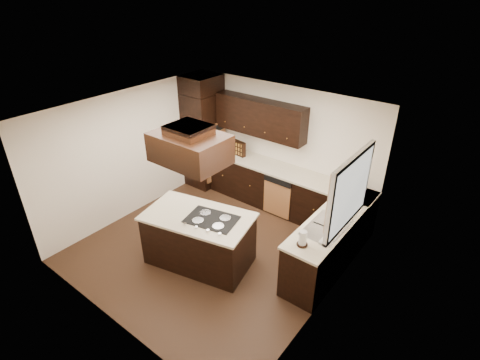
# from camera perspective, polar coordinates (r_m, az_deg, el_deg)

# --- Properties ---
(floor) EXTENTS (4.20, 4.20, 0.02)m
(floor) POSITION_cam_1_polar(r_m,az_deg,el_deg) (6.85, -3.80, -10.23)
(floor) COLOR #4F321E
(floor) RESTS_ON ground
(ceiling) EXTENTS (4.20, 4.20, 0.02)m
(ceiling) POSITION_cam_1_polar(r_m,az_deg,el_deg) (5.62, -4.63, 10.18)
(ceiling) COLOR white
(ceiling) RESTS_ON ground
(wall_back) EXTENTS (4.20, 0.02, 2.50)m
(wall_back) POSITION_cam_1_polar(r_m,az_deg,el_deg) (7.66, 6.36, 5.19)
(wall_back) COLOR white
(wall_back) RESTS_ON ground
(wall_front) EXTENTS (4.20, 0.02, 2.50)m
(wall_front) POSITION_cam_1_polar(r_m,az_deg,el_deg) (5.05, -20.47, -10.45)
(wall_front) COLOR white
(wall_front) RESTS_ON ground
(wall_left) EXTENTS (0.02, 4.20, 2.50)m
(wall_left) POSITION_cam_1_polar(r_m,az_deg,el_deg) (7.57, -16.27, 3.87)
(wall_left) COLOR white
(wall_left) RESTS_ON ground
(wall_right) EXTENTS (0.02, 4.20, 2.50)m
(wall_right) POSITION_cam_1_polar(r_m,az_deg,el_deg) (5.19, 13.78, -8.13)
(wall_right) COLOR white
(wall_right) RESTS_ON ground
(oven_column) EXTENTS (0.65, 0.75, 2.12)m
(oven_column) POSITION_cam_1_polar(r_m,az_deg,el_deg) (8.43, -5.53, 6.10)
(oven_column) COLOR black
(oven_column) RESTS_ON floor
(wall_oven_face) EXTENTS (0.05, 0.62, 0.78)m
(wall_oven_face) POSITION_cam_1_polar(r_m,az_deg,el_deg) (8.19, -3.74, 5.92)
(wall_oven_face) COLOR #B37241
(wall_oven_face) RESTS_ON oven_column
(base_cabinets_back) EXTENTS (2.93, 0.60, 0.88)m
(base_cabinets_back) POSITION_cam_1_polar(r_m,az_deg,el_deg) (7.77, 5.04, -1.07)
(base_cabinets_back) COLOR black
(base_cabinets_back) RESTS_ON floor
(base_cabinets_right) EXTENTS (0.60, 2.40, 0.88)m
(base_cabinets_right) POSITION_cam_1_polar(r_m,az_deg,el_deg) (6.43, 13.92, -9.02)
(base_cabinets_right) COLOR black
(base_cabinets_right) RESTS_ON floor
(countertop_back) EXTENTS (2.93, 0.63, 0.04)m
(countertop_back) POSITION_cam_1_polar(r_m,az_deg,el_deg) (7.54, 5.13, 1.91)
(countertop_back) COLOR beige
(countertop_back) RESTS_ON base_cabinets_back
(countertop_right) EXTENTS (0.63, 2.40, 0.04)m
(countertop_right) POSITION_cam_1_polar(r_m,az_deg,el_deg) (6.17, 14.29, -5.59)
(countertop_right) COLOR beige
(countertop_right) RESTS_ON base_cabinets_right
(upper_cabinets) EXTENTS (2.00, 0.34, 0.72)m
(upper_cabinets) POSITION_cam_1_polar(r_m,az_deg,el_deg) (7.53, 3.04, 9.49)
(upper_cabinets) COLOR black
(upper_cabinets) RESTS_ON wall_back
(dishwasher_front) EXTENTS (0.60, 0.05, 0.72)m
(dishwasher_front) POSITION_cam_1_polar(r_m,az_deg,el_deg) (7.44, 5.67, -2.95)
(dishwasher_front) COLOR #B37241
(dishwasher_front) RESTS_ON floor
(window_frame) EXTENTS (0.06, 1.32, 1.12)m
(window_frame) POSITION_cam_1_polar(r_m,az_deg,el_deg) (5.42, 16.39, -1.71)
(window_frame) COLOR silver
(window_frame) RESTS_ON wall_right
(window_pane) EXTENTS (0.00, 1.20, 1.00)m
(window_pane) POSITION_cam_1_polar(r_m,az_deg,el_deg) (5.41, 16.66, -1.80)
(window_pane) COLOR white
(window_pane) RESTS_ON wall_right
(curtain_left) EXTENTS (0.02, 0.34, 0.90)m
(curtain_left) POSITION_cam_1_polar(r_m,az_deg,el_deg) (5.07, 13.99, -2.94)
(curtain_left) COLOR beige
(curtain_left) RESTS_ON wall_right
(curtain_right) EXTENTS (0.02, 0.34, 0.90)m
(curtain_right) POSITION_cam_1_polar(r_m,az_deg,el_deg) (5.76, 17.55, 0.60)
(curtain_right) COLOR beige
(curtain_right) RESTS_ON wall_right
(sink_rim) EXTENTS (0.52, 0.84, 0.01)m
(sink_rim) POSITION_cam_1_polar(r_m,az_deg,el_deg) (5.88, 13.01, -7.01)
(sink_rim) COLOR silver
(sink_rim) RESTS_ON countertop_right
(island) EXTENTS (1.84, 1.26, 0.88)m
(island) POSITION_cam_1_polar(r_m,az_deg,el_deg) (6.31, -6.23, -9.04)
(island) COLOR black
(island) RESTS_ON floor
(island_top) EXTENTS (1.91, 1.34, 0.04)m
(island_top) POSITION_cam_1_polar(r_m,az_deg,el_deg) (6.04, -6.45, -5.59)
(island_top) COLOR beige
(island_top) RESTS_ON island
(cooktop) EXTENTS (0.89, 0.69, 0.01)m
(cooktop) POSITION_cam_1_polar(r_m,az_deg,el_deg) (5.92, -4.34, -5.98)
(cooktop) COLOR black
(cooktop) RESTS_ON island_top
(range_hood) EXTENTS (1.05, 0.72, 0.42)m
(range_hood) POSITION_cam_1_polar(r_m,az_deg,el_deg) (5.31, -7.64, 4.83)
(range_hood) COLOR black
(range_hood) RESTS_ON ceiling
(hood_duct) EXTENTS (0.55, 0.50, 0.13)m
(hood_duct) POSITION_cam_1_polar(r_m,az_deg,el_deg) (5.20, -7.84, 7.59)
(hood_duct) COLOR black
(hood_duct) RESTS_ON ceiling
(blender_base) EXTENTS (0.15, 0.15, 0.10)m
(blender_base) POSITION_cam_1_polar(r_m,az_deg,el_deg) (7.97, -1.35, 4.15)
(blender_base) COLOR silver
(blender_base) RESTS_ON countertop_back
(blender_pitcher) EXTENTS (0.13, 0.13, 0.26)m
(blender_pitcher) POSITION_cam_1_polar(r_m,az_deg,el_deg) (7.90, -1.37, 5.33)
(blender_pitcher) COLOR silver
(blender_pitcher) RESTS_ON blender_base
(spice_rack) EXTENTS (0.39, 0.15, 0.32)m
(spice_rack) POSITION_cam_1_polar(r_m,az_deg,el_deg) (7.94, -0.32, 4.92)
(spice_rack) COLOR black
(spice_rack) RESTS_ON countertop_back
(mixing_bowl) EXTENTS (0.35, 0.35, 0.07)m
(mixing_bowl) POSITION_cam_1_polar(r_m,az_deg,el_deg) (8.20, -2.50, 4.71)
(mixing_bowl) COLOR silver
(mixing_bowl) RESTS_ON countertop_back
(soap_bottle) EXTENTS (0.10, 0.10, 0.19)m
(soap_bottle) POSITION_cam_1_polar(r_m,az_deg,el_deg) (6.25, 14.92, -3.95)
(soap_bottle) COLOR silver
(soap_bottle) RESTS_ON countertop_right
(paper_towel) EXTENTS (0.13, 0.13, 0.24)m
(paper_towel) POSITION_cam_1_polar(r_m,az_deg,el_deg) (5.40, 9.54, -8.77)
(paper_towel) COLOR silver
(paper_towel) RESTS_ON countertop_right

